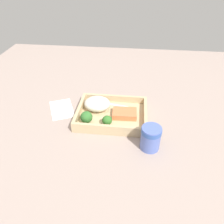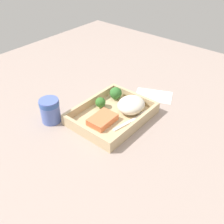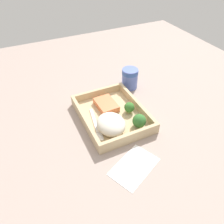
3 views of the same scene
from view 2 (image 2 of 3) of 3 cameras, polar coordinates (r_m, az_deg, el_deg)
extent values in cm
cube|color=gray|center=(93.34, 0.00, -1.83)|extent=(160.00, 160.00, 2.00)
cube|color=tan|center=(92.36, 0.00, -1.05)|extent=(27.55, 21.64, 1.20)
cube|color=tan|center=(86.29, 5.22, -2.60)|extent=(27.55, 1.20, 2.92)
cube|color=tan|center=(96.81, -4.65, 2.28)|extent=(27.55, 1.20, 2.92)
cube|color=tan|center=(83.63, -5.82, -4.12)|extent=(1.20, 19.24, 2.92)
cube|color=tan|center=(99.81, 4.87, 3.42)|extent=(1.20, 19.24, 2.92)
cube|color=#DF7345|center=(88.35, -2.13, -1.65)|extent=(9.61, 6.92, 2.26)
ellipsoid|color=silver|center=(92.95, 4.21, 1.58)|extent=(10.67, 9.29, 5.28)
cylinder|color=#72A35D|center=(100.36, 0.80, 3.20)|extent=(1.76, 1.76, 1.28)
sphere|color=#326C2D|center=(99.32, 0.81, 4.12)|extent=(4.63, 4.63, 4.63)
cylinder|color=#78A15C|center=(95.75, -2.51, 1.32)|extent=(1.42, 1.42, 1.18)
sphere|color=#356F29|center=(94.83, -2.53, 2.12)|extent=(3.74, 3.74, 3.74)
cube|color=silver|center=(88.69, 3.52, -2.28)|extent=(12.39, 3.34, 0.44)
cube|color=silver|center=(93.23, 7.10, -0.34)|extent=(3.74, 2.78, 0.44)
cylinder|color=#5369B8|center=(91.49, -13.30, 0.29)|extent=(6.56, 6.56, 8.59)
cylinder|color=#3356A8|center=(89.74, -13.57, 1.90)|extent=(6.76, 6.76, 1.55)
cube|color=white|center=(105.99, 9.06, 3.57)|extent=(14.14, 16.74, 0.24)
camera|label=1|loc=(1.26, -32.40, 30.47)|focal=35.00mm
camera|label=3|loc=(1.12, 33.53, 29.73)|focal=35.00mm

